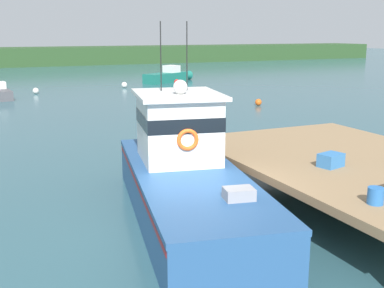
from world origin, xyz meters
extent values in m
plane|color=#2D5660|center=(0.00, 0.00, 0.00)|extent=(200.00, 200.00, 0.00)
cylinder|color=#4C3D2D|center=(2.20, 4.10, 0.50)|extent=(0.36, 0.36, 1.00)
cylinder|color=#4C3D2D|center=(7.40, 4.10, 0.50)|extent=(0.36, 0.36, 1.00)
cube|color=#937551|center=(4.80, 0.00, 1.10)|extent=(6.00, 9.00, 0.20)
cube|color=#285184|center=(0.20, 0.64, 0.55)|extent=(4.00, 8.33, 1.10)
cone|color=#285184|center=(1.15, 5.45, 0.55)|extent=(1.43, 1.98, 1.10)
cube|color=#A31919|center=(0.20, 0.64, 1.00)|extent=(3.99, 8.18, 0.12)
cube|color=#285184|center=(0.20, 0.64, 1.16)|extent=(4.04, 8.34, 0.12)
cube|color=silver|center=(0.43, 1.82, 2.00)|extent=(2.29, 2.53, 1.80)
cube|color=black|center=(0.43, 1.82, 2.31)|extent=(2.31, 2.55, 0.36)
cube|color=silver|center=(0.43, 1.82, 2.95)|extent=(2.58, 2.87, 0.10)
sphere|color=white|center=(0.37, 1.53, 3.18)|extent=(0.36, 0.36, 0.36)
cylinder|color=black|center=(0.19, 2.38, 3.90)|extent=(0.03, 0.03, 1.80)
cylinder|color=black|center=(0.87, 2.24, 3.90)|extent=(0.03, 0.03, 1.80)
cube|color=#939399|center=(0.31, -1.62, 1.28)|extent=(0.67, 0.55, 0.36)
torus|color=orange|center=(-0.73, -2.03, 1.16)|extent=(0.66, 0.66, 0.12)
torus|color=#EA5119|center=(0.21, 0.70, 2.00)|extent=(0.55, 0.20, 0.54)
cube|color=#3370B2|center=(3.69, -0.35, 1.37)|extent=(0.69, 0.58, 0.34)
cylinder|color=#2866B2|center=(2.67, -2.92, 1.37)|extent=(0.32, 0.32, 0.34)
cube|color=#4C4C51|center=(-2.54, 26.55, 0.32)|extent=(1.41, 3.59, 0.64)
cube|color=#196B5B|center=(11.99, 32.35, 0.43)|extent=(4.85, 3.58, 0.86)
cone|color=#196B5B|center=(14.57, 33.77, 0.43)|extent=(1.44, 1.32, 0.86)
cube|color=silver|center=(12.71, 32.75, 1.18)|extent=(1.61, 1.62, 0.64)
sphere|color=red|center=(11.96, 29.65, 0.26)|extent=(0.51, 0.51, 0.51)
sphere|color=#EA5B19|center=(12.01, 16.44, 0.21)|extent=(0.41, 0.41, 0.41)
sphere|color=silver|center=(7.24, 29.64, 0.24)|extent=(0.47, 0.47, 0.47)
sphere|color=silver|center=(0.02, 28.37, 0.23)|extent=(0.45, 0.45, 0.45)
cube|color=#284723|center=(0.00, 62.00, 1.20)|extent=(120.00, 8.00, 2.40)
camera|label=1|loc=(-4.44, -9.85, 4.53)|focal=46.11mm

